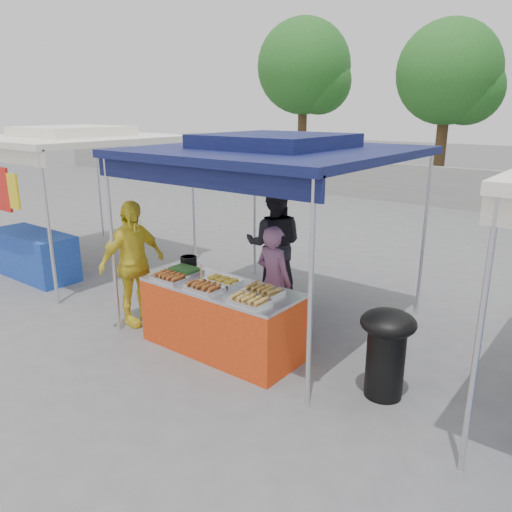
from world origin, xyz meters
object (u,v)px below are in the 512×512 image
Objects in this scene: vendor_table at (221,318)px; helper_man at (274,245)px; cooking_pot at (189,261)px; customer_person at (133,263)px; wok_burner at (386,346)px; vendor_woman at (274,282)px.

helper_man is (-0.45, 1.73, 0.48)m from vendor_table.
cooking_pot is 1.47m from helper_man.
customer_person is at bearing 32.04° from helper_man.
vendor_table is 2.10× the size of wok_burner.
helper_man is at bearing 74.22° from cooking_pot.
cooking_pot is at bearing -53.11° from customer_person.
helper_man is at bearing 147.30° from wok_burner.
vendor_woman is 1.94m from customer_person.
customer_person reaches higher than vendor_woman.
vendor_woman is 0.81× the size of helper_man.
customer_person is (-1.49, -0.11, 0.44)m from vendor_table.
customer_person is (-0.64, -0.43, -0.05)m from cooking_pot.
vendor_woman reaches higher than vendor_table.
cooking_pot is 0.12× the size of helper_man.
wok_burner is at bearing 169.58° from vendor_woman.
vendor_woman is at bearing 162.53° from wok_burner.
vendor_woman reaches higher than wok_burner.
vendor_table is 1.16× the size of customer_person.
vendor_table is at bearing -82.51° from customer_person.
cooking_pot is (-0.85, 0.32, 0.49)m from vendor_table.
vendor_woman is at bearing 72.30° from vendor_table.
vendor_woman is at bearing 21.95° from cooking_pot.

